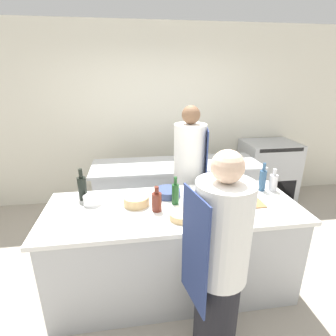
# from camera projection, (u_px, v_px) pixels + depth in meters

# --- Properties ---
(ground_plane) EXTENTS (16.00, 16.00, 0.00)m
(ground_plane) POSITION_uv_depth(u_px,v_px,m) (173.00, 284.00, 2.74)
(ground_plane) COLOR #A89E8E
(wall_back) EXTENTS (8.00, 0.06, 2.80)m
(wall_back) POSITION_uv_depth(u_px,v_px,m) (152.00, 117.00, 4.24)
(wall_back) COLOR silver
(wall_back) RESTS_ON ground_plane
(prep_counter) EXTENTS (2.35, 0.90, 0.92)m
(prep_counter) POSITION_uv_depth(u_px,v_px,m) (173.00, 247.00, 2.58)
(prep_counter) COLOR #B7BABC
(prep_counter) RESTS_ON ground_plane
(pass_counter) EXTENTS (2.29, 0.72, 0.92)m
(pass_counter) POSITION_uv_depth(u_px,v_px,m) (176.00, 194.00, 3.72)
(pass_counter) COLOR #B7BABC
(pass_counter) RESTS_ON ground_plane
(oven_range) EXTENTS (0.85, 0.67, 1.01)m
(oven_range) POSITION_uv_depth(u_px,v_px,m) (267.00, 171.00, 4.45)
(oven_range) COLOR #B7BABC
(oven_range) RESTS_ON ground_plane
(chef_at_prep_near) EXTENTS (0.42, 0.40, 1.66)m
(chef_at_prep_near) POSITION_uv_depth(u_px,v_px,m) (219.00, 267.00, 1.79)
(chef_at_prep_near) COLOR black
(chef_at_prep_near) RESTS_ON ground_plane
(chef_at_stove) EXTENTS (0.42, 0.41, 1.74)m
(chef_at_stove) POSITION_uv_depth(u_px,v_px,m) (189.00, 177.00, 3.22)
(chef_at_stove) COLOR black
(chef_at_stove) RESTS_ON ground_plane
(bottle_olive_oil) EXTENTS (0.08, 0.08, 0.31)m
(bottle_olive_oil) POSITION_uv_depth(u_px,v_px,m) (82.00, 188.00, 2.52)
(bottle_olive_oil) COLOR black
(bottle_olive_oil) RESTS_ON prep_counter
(bottle_vinegar) EXTENTS (0.09, 0.09, 0.23)m
(bottle_vinegar) POSITION_uv_depth(u_px,v_px,m) (157.00, 201.00, 2.32)
(bottle_vinegar) COLOR #5B2319
(bottle_vinegar) RESTS_ON prep_counter
(bottle_wine) EXTENTS (0.07, 0.07, 0.27)m
(bottle_wine) POSITION_uv_depth(u_px,v_px,m) (175.00, 193.00, 2.43)
(bottle_wine) COLOR #19471E
(bottle_wine) RESTS_ON prep_counter
(bottle_cooking_oil) EXTENTS (0.08, 0.08, 0.20)m
(bottle_cooking_oil) POSITION_uv_depth(u_px,v_px,m) (211.00, 199.00, 2.39)
(bottle_cooking_oil) COLOR #B2A84C
(bottle_cooking_oil) RESTS_ON prep_counter
(bottle_sauce) EXTENTS (0.08, 0.08, 0.24)m
(bottle_sauce) POSITION_uv_depth(u_px,v_px,m) (273.00, 182.00, 2.72)
(bottle_sauce) COLOR silver
(bottle_sauce) RESTS_ON prep_counter
(bottle_water) EXTENTS (0.07, 0.07, 0.30)m
(bottle_water) POSITION_uv_depth(u_px,v_px,m) (263.00, 180.00, 2.72)
(bottle_water) COLOR #2D5175
(bottle_water) RESTS_ON prep_counter
(bowl_mixing_large) EXTENTS (0.22, 0.22, 0.06)m
(bowl_mixing_large) POSITION_uv_depth(u_px,v_px,m) (182.00, 216.00, 2.21)
(bowl_mixing_large) COLOR tan
(bowl_mixing_large) RESTS_ON prep_counter
(bowl_prep_small) EXTENTS (0.17, 0.17, 0.09)m
(bowl_prep_small) POSITION_uv_depth(u_px,v_px,m) (92.00, 200.00, 2.45)
(bowl_prep_small) COLOR white
(bowl_prep_small) RESTS_ON prep_counter
(bowl_ceramic_blue) EXTENTS (0.24, 0.24, 0.09)m
(bowl_ceramic_blue) POSITION_uv_depth(u_px,v_px,m) (136.00, 201.00, 2.44)
(bowl_ceramic_blue) COLOR tan
(bowl_ceramic_blue) RESTS_ON prep_counter
(bowl_wooden_salad) EXTENTS (0.25, 0.25, 0.07)m
(bowl_wooden_salad) POSITION_uv_depth(u_px,v_px,m) (168.00, 192.00, 2.62)
(bowl_wooden_salad) COLOR navy
(bowl_wooden_salad) RESTS_ON prep_counter
(cup) EXTENTS (0.10, 0.10, 0.10)m
(cup) POSITION_uv_depth(u_px,v_px,m) (208.00, 208.00, 2.30)
(cup) COLOR white
(cup) RESTS_ON prep_counter
(cutting_board) EXTENTS (0.37, 0.27, 0.01)m
(cutting_board) POSITION_uv_depth(u_px,v_px,m) (242.00, 202.00, 2.49)
(cutting_board) COLOR olive
(cutting_board) RESTS_ON prep_counter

